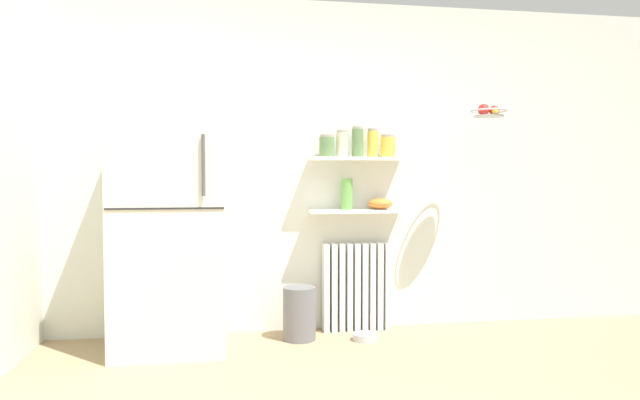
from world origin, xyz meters
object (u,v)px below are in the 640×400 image
vase (347,194)px  hanging_fruit_basket (489,111)px  storage_jar_2 (358,142)px  storage_jar_4 (388,146)px  trash_bin (299,313)px  radiator (356,287)px  pet_food_bowl (365,337)px  storage_jar_3 (373,143)px  refrigerator (171,232)px  shelf_bowl (380,204)px  storage_jar_1 (342,144)px  storage_jar_0 (327,146)px

vase → hanging_fruit_basket: bearing=-16.7°
storage_jar_2 → hanging_fruit_basket: hanging_fruit_basket is taller
storage_jar_4 → vase: 0.50m
vase → hanging_fruit_basket: 1.24m
storage_jar_2 → trash_bin: size_ratio=0.60×
radiator → storage_jar_2: 1.14m
hanging_fruit_basket → pet_food_bowl: bearing=177.1°
radiator → storage_jar_2: bearing=-90.0°
radiator → vase: size_ratio=2.82×
storage_jar_3 → storage_jar_4: size_ratio=1.26×
refrigerator → pet_food_bowl: refrigerator is taller
storage_jar_4 → shelf_bowl: (-0.06, -0.00, -0.45)m
radiator → storage_jar_1: storage_jar_1 is taller
shelf_bowl → refrigerator: bearing=-171.7°
storage_jar_0 → pet_food_bowl: (0.24, -0.26, -1.43)m
radiator → vase: (-0.09, -0.03, 0.74)m
storage_jar_2 → trash_bin: 1.39m
refrigerator → storage_jar_2: size_ratio=6.94×
storage_jar_2 → storage_jar_4: storage_jar_2 is taller
storage_jar_0 → storage_jar_4: (0.49, 0.00, 0.00)m
refrigerator → hanging_fruit_basket: hanging_fruit_basket is taller
storage_jar_0 → vase: 0.40m
storage_jar_4 → trash_bin: size_ratio=0.45×
storage_jar_4 → trash_bin: bearing=-167.1°
storage_jar_3 → pet_food_bowl: bearing=-115.2°
refrigerator → storage_jar_3: bearing=8.6°
storage_jar_2 → vase: (-0.09, 0.00, -0.41)m
storage_jar_0 → pet_food_bowl: size_ratio=0.93×
storage_jar_4 → shelf_bowl: size_ratio=0.91×
storage_jar_3 → storage_jar_0: bearing=180.0°
radiator → trash_bin: radiator is taller
storage_jar_4 → hanging_fruit_basket: hanging_fruit_basket is taller
hanging_fruit_basket → shelf_bowl: bearing=157.7°
radiator → storage_jar_0: bearing=-173.0°
storage_jar_0 → storage_jar_4: 0.49m
storage_jar_4 → shelf_bowl: bearing=-180.0°
storage_jar_1 → storage_jar_3: size_ratio=0.92×
refrigerator → storage_jar_3: size_ratio=7.39×
radiator → trash_bin: size_ratio=1.75×
shelf_bowl → hanging_fruit_basket: hanging_fruit_basket is taller
refrigerator → trash_bin: bearing=4.0°
storage_jar_0 → radiator: bearing=7.0°
storage_jar_3 → radiator: bearing=166.2°
storage_jar_4 → pet_food_bowl: (-0.25, -0.26, -1.43)m
shelf_bowl → storage_jar_4: bearing=0.0°
storage_jar_1 → vase: bearing=0.0°
refrigerator → hanging_fruit_basket: bearing=-1.9°
hanging_fruit_basket → radiator: bearing=160.2°
storage_jar_4 → shelf_bowl: storage_jar_4 is taller
storage_jar_0 → storage_jar_3: storage_jar_3 is taller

